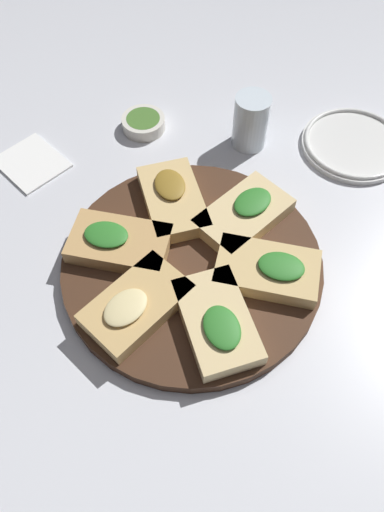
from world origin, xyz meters
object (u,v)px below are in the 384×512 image
object	(u,v)px
serving_board	(192,264)
dipping_bowl	(143,123)
water_glass	(251,121)
napkin_stack	(31,162)
plate_left	(354,144)

from	to	relation	value
serving_board	dipping_bowl	world-z (taller)	dipping_bowl
serving_board	dipping_bowl	bearing A→B (deg)	173.98
water_glass	napkin_stack	distance (m)	0.41
plate_left	water_glass	distance (m)	0.20
water_glass	dipping_bowl	xyz separation A→B (m)	(-0.11, -0.17, -0.04)
serving_board	napkin_stack	distance (m)	0.37
plate_left	dipping_bowl	xyz separation A→B (m)	(-0.20, -0.35, 0.01)
serving_board	dipping_bowl	distance (m)	0.34
water_glass	plate_left	bearing A→B (deg)	64.31
serving_board	napkin_stack	xyz separation A→B (m)	(-0.32, -0.19, -0.01)
plate_left	dipping_bowl	world-z (taller)	dipping_bowl
plate_left	dipping_bowl	bearing A→B (deg)	-119.60
plate_left	napkin_stack	size ratio (longest dim) A/B	1.65
water_glass	dipping_bowl	distance (m)	0.21
plate_left	napkin_stack	world-z (taller)	plate_left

